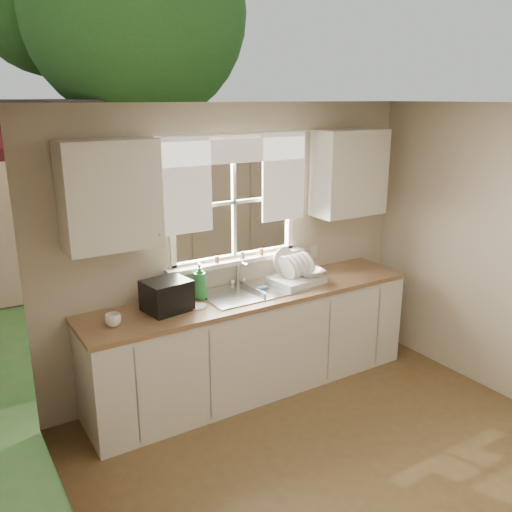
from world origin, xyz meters
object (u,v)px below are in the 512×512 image
dish_rack (296,275)px  black_appliance (167,295)px  cup (113,320)px  soap_bottle_a (200,281)px

dish_rack → black_appliance: bearing=179.6°
cup → black_appliance: (0.46, 0.08, 0.08)m
dish_rack → soap_bottle_a: size_ratio=1.58×
black_appliance → dish_rack: bearing=-9.4°
dish_rack → soap_bottle_a: soap_bottle_a is taller
black_appliance → cup: bearing=-179.4°
dish_rack → black_appliance: dish_rack is taller
dish_rack → soap_bottle_a: 0.93m
soap_bottle_a → black_appliance: soap_bottle_a is taller
dish_rack → black_appliance: 1.25m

